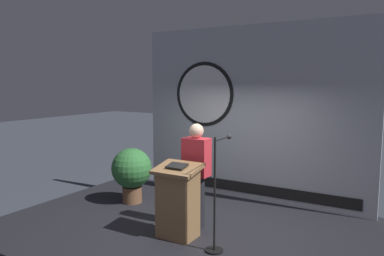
{
  "coord_description": "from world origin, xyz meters",
  "views": [
    {
      "loc": [
        2.6,
        -4.7,
        2.53
      ],
      "look_at": [
        -0.2,
        0.04,
        1.85
      ],
      "focal_mm": 34.75,
      "sensor_mm": 36.0,
      "label": 1
    }
  ],
  "objects_px": {
    "speaker_person": "(196,175)",
    "microphone_stand": "(217,210)",
    "potted_plant": "(132,170)",
    "podium": "(178,201)"
  },
  "relations": [
    {
      "from": "speaker_person",
      "to": "microphone_stand",
      "type": "relative_size",
      "value": 1.05
    },
    {
      "from": "podium",
      "to": "speaker_person",
      "type": "height_order",
      "value": "speaker_person"
    },
    {
      "from": "speaker_person",
      "to": "podium",
      "type": "bearing_deg",
      "value": -93.67
    },
    {
      "from": "microphone_stand",
      "to": "potted_plant",
      "type": "xyz_separation_m",
      "value": [
        -2.25,
        0.97,
        0.06
      ]
    },
    {
      "from": "podium",
      "to": "speaker_person",
      "type": "bearing_deg",
      "value": 86.33
    },
    {
      "from": "podium",
      "to": "potted_plant",
      "type": "relative_size",
      "value": 1.06
    },
    {
      "from": "speaker_person",
      "to": "microphone_stand",
      "type": "distance_m",
      "value": 0.9
    },
    {
      "from": "podium",
      "to": "microphone_stand",
      "type": "bearing_deg",
      "value": -7.81
    },
    {
      "from": "microphone_stand",
      "to": "potted_plant",
      "type": "bearing_deg",
      "value": 156.64
    },
    {
      "from": "speaker_person",
      "to": "potted_plant",
      "type": "bearing_deg",
      "value": 166.03
    }
  ]
}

